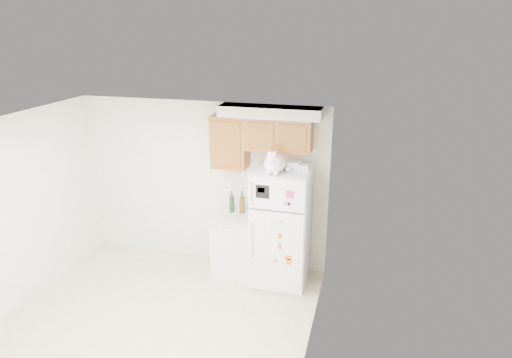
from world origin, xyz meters
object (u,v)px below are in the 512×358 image
(base_counter, at_px, (236,244))
(bottle_amber, at_px, (242,202))
(refrigerator, at_px, (281,227))
(storage_box_front, at_px, (302,168))
(bottle_green, at_px, (232,202))
(cat, at_px, (274,163))
(storage_box_back, at_px, (294,166))

(base_counter, xyz_separation_m, bottle_amber, (0.07, 0.10, 0.63))
(bottle_amber, bearing_deg, refrigerator, -16.00)
(storage_box_front, bearing_deg, bottle_green, 153.93)
(cat, bearing_deg, bottle_green, 153.39)
(bottle_amber, bearing_deg, storage_box_front, -11.77)
(refrigerator, height_order, bottle_green, refrigerator)
(base_counter, distance_m, bottle_amber, 0.64)
(base_counter, relative_size, cat, 1.85)
(cat, height_order, storage_box_front, cat)
(refrigerator, xyz_separation_m, base_counter, (-0.69, 0.07, -0.39))
(cat, distance_m, bottle_amber, 0.98)
(base_counter, height_order, cat, cat)
(storage_box_back, bearing_deg, bottle_amber, 177.28)
(base_counter, distance_m, storage_box_front, 1.60)
(refrigerator, relative_size, storage_box_front, 11.33)
(cat, bearing_deg, storage_box_front, 25.66)
(refrigerator, height_order, cat, cat)
(base_counter, height_order, bottle_amber, bottle_amber)
(base_counter, xyz_separation_m, bottle_green, (-0.09, 0.11, 0.62))
(base_counter, xyz_separation_m, storage_box_front, (0.96, -0.08, 1.28))
(cat, height_order, storage_box_back, cat)
(storage_box_front, bearing_deg, base_counter, 159.36)
(refrigerator, height_order, base_counter, refrigerator)
(refrigerator, height_order, bottle_amber, refrigerator)
(refrigerator, bearing_deg, bottle_amber, 164.00)
(cat, relative_size, bottle_green, 1.55)
(cat, height_order, bottle_amber, cat)
(cat, bearing_deg, bottle_amber, 147.46)
(bottle_green, bearing_deg, cat, -26.61)
(base_counter, relative_size, bottle_amber, 2.68)
(cat, distance_m, storage_box_front, 0.39)
(cat, bearing_deg, base_counter, 158.33)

